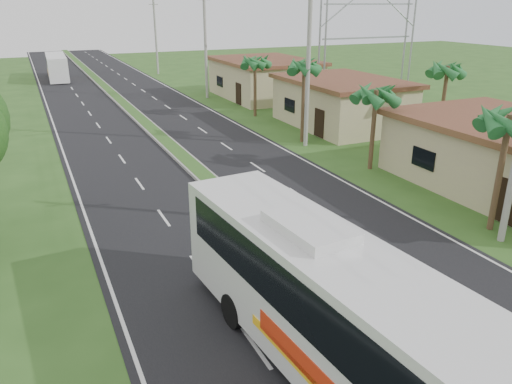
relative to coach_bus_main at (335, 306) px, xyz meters
name	(u,v)px	position (x,y,z in m)	size (l,w,h in m)	color
ground	(358,318)	(2.24, 1.90, -2.20)	(180.00, 180.00, 0.00)	#2F541F
road_asphalt	(176,152)	(2.24, 21.90, -2.19)	(14.00, 160.00, 0.02)	black
median_strip	(176,151)	(2.24, 21.90, -2.10)	(1.20, 160.00, 0.18)	gray
lane_edge_left	(68,166)	(-4.46, 21.90, -2.20)	(0.12, 160.00, 0.01)	silver
lane_edge_right	(269,141)	(8.94, 21.90, -2.20)	(0.12, 160.00, 0.01)	silver
shop_mid	(342,102)	(16.24, 23.90, -0.34)	(7.60, 10.60, 3.67)	tan
shop_far	(264,78)	(16.24, 37.90, -0.27)	(8.60, 11.60, 3.82)	tan
palm_verge_a	(509,121)	(11.24, 4.90, 2.54)	(2.40, 2.40, 5.45)	#473321
palm_verge_b	(376,94)	(11.64, 13.90, 2.16)	(2.40, 2.40, 5.05)	#473321
palm_verge_c	(304,67)	(11.04, 20.90, 2.92)	(2.40, 2.40, 5.85)	#473321
palm_verge_d	(255,62)	(11.54, 29.90, 2.35)	(2.40, 2.40, 5.25)	#473321
palm_behind_shop	(447,70)	(19.74, 16.90, 2.73)	(2.40, 2.40, 5.65)	#473321
utility_pole_b	(308,51)	(10.71, 19.90, 4.06)	(3.20, 0.28, 12.00)	gray
utility_pole_c	(205,40)	(10.74, 39.90, 3.47)	(1.60, 0.28, 11.00)	gray
utility_pole_d	(155,32)	(10.74, 59.90, 3.22)	(1.60, 0.28, 10.50)	gray
billboard_lattice	(368,29)	(24.24, 31.90, 4.62)	(10.18, 1.18, 12.07)	gray
coach_bus_main	(335,306)	(0.00, 0.00, 0.00)	(3.55, 12.54, 4.00)	silver
coach_bus_far	(57,66)	(-2.04, 60.41, -0.50)	(2.57, 10.33, 2.99)	white
motorcyclist	(247,251)	(0.24, 5.90, -1.36)	(1.68, 0.62, 2.27)	black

